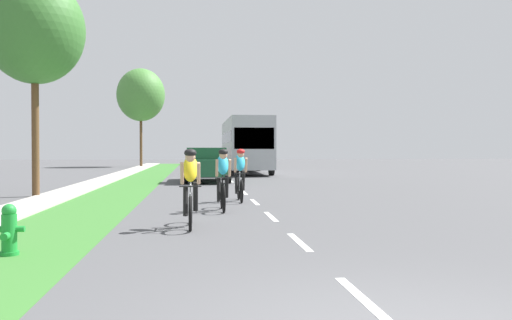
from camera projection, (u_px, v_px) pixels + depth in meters
name	position (u px, v px, depth m)	size (l,w,h in m)	color
ground_plane	(235.00, 184.00, 24.37)	(120.00, 120.00, 0.00)	#4C4C4F
grass_verge	(133.00, 185.00, 23.88)	(2.24, 70.00, 0.01)	#38722D
sidewalk_concrete	(90.00, 185.00, 23.68)	(1.39, 70.00, 0.10)	#B2ADA3
lane_markings_center	(229.00, 179.00, 28.34)	(0.12, 54.30, 0.01)	white
fire_hydrant_green	(9.00, 230.00, 8.04)	(0.44, 0.38, 0.76)	#1E8C33
cyclist_lead	(190.00, 187.00, 10.86)	(0.42, 1.72, 1.58)	black
cyclist_trailing	(223.00, 179.00, 13.88)	(0.42, 1.72, 1.58)	black
cyclist_distant	(240.00, 174.00, 16.37)	(0.42, 1.72, 1.58)	black
pickup_dark_green	(206.00, 165.00, 26.29)	(2.22, 5.10, 1.64)	#194C2D
bus_silver	(245.00, 143.00, 36.15)	(2.78, 11.60, 3.48)	#A5A8AD
sedan_red	(199.00, 157.00, 54.53)	(1.98, 4.30, 1.52)	red
street_tree_near	(35.00, 30.00, 17.94)	(3.24, 3.24, 7.28)	brown
street_tree_far	(141.00, 95.00, 48.66)	(4.26, 4.26, 8.77)	brown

